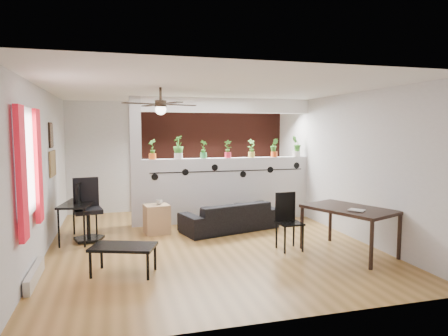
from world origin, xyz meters
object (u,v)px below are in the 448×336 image
potted_plant_4 (251,148)px  dining_table (349,213)px  potted_plant_2 (204,148)px  potted_plant_0 (152,148)px  ceiling_fan (161,106)px  cup (159,202)px  potted_plant_6 (296,146)px  computer_desk (78,206)px  folding_chair (287,216)px  potted_plant_3 (228,148)px  coffee_table (123,249)px  potted_plant_1 (178,147)px  potted_plant_5 (274,147)px  cube_shelf (157,219)px  office_chair (88,214)px  sofa (230,217)px

potted_plant_4 → dining_table: (0.67, -2.72, -0.91)m
potted_plant_2 → dining_table: size_ratio=0.25×
potted_plant_0 → potted_plant_2: potted_plant_0 is taller
ceiling_fan → cup: size_ratio=9.61×
potted_plant_6 → computer_desk: 4.71m
potted_plant_0 → ceiling_fan: bearing=-90.6°
potted_plant_6 → folding_chair: size_ratio=0.50×
potted_plant_3 → folding_chair: 2.46m
computer_desk → dining_table: dining_table is taller
potted_plant_4 → coffee_table: potted_plant_4 is taller
ceiling_fan → potted_plant_1: 2.01m
potted_plant_1 → potted_plant_2: potted_plant_1 is taller
potted_plant_4 → potted_plant_0: bearing=-180.0°
potted_plant_5 → potted_plant_6: size_ratio=0.88×
cube_shelf → office_chair: size_ratio=0.51×
cup → coffee_table: cup is taller
potted_plant_3 → coffee_table: (-2.23, -2.71, -1.20)m
cup → potted_plant_3: bearing=23.8°
potted_plant_6 → folding_chair: 2.73m
folding_chair → coffee_table: folding_chair is taller
folding_chair → potted_plant_6: bearing=61.6°
potted_plant_6 → sofa: potted_plant_6 is taller
potted_plant_3 → sofa: size_ratio=0.22×
computer_desk → potted_plant_6: bearing=10.2°
office_chair → cup: bearing=6.9°
ceiling_fan → coffee_table: size_ratio=1.25×
ceiling_fan → cup: 2.06m
cube_shelf → office_chair: office_chair is taller
potted_plant_0 → office_chair: 1.84m
potted_plant_0 → office_chair: size_ratio=0.38×
cube_shelf → folding_chair: size_ratio=0.59×
potted_plant_6 → dining_table: bearing=-98.0°
potted_plant_0 → office_chair: potted_plant_0 is taller
potted_plant_0 → potted_plant_2: 1.05m
potted_plant_2 → potted_plant_5: size_ratio=0.95×
ceiling_fan → potted_plant_3: (1.60, 1.80, -0.76)m
ceiling_fan → potted_plant_0: bearing=89.4°
potted_plant_2 → office_chair: (-2.27, -0.83, -1.08)m
cup → folding_chair: folding_chair is taller
potted_plant_2 → folding_chair: (0.91, -2.22, -1.01)m
folding_chair → coffee_table: 2.66m
potted_plant_0 → computer_desk: bearing=-149.3°
potted_plant_0 → folding_chair: (1.96, -2.22, -1.02)m
potted_plant_4 → computer_desk: size_ratio=0.39×
ceiling_fan → potted_plant_0: size_ratio=2.89×
potted_plant_0 → computer_desk: (-1.37, -0.82, -0.96)m
potted_plant_1 → sofa: 1.78m
potted_plant_6 → cube_shelf: size_ratio=0.85×
potted_plant_5 → office_chair: bearing=-167.9°
cube_shelf → folding_chair: bearing=-46.2°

